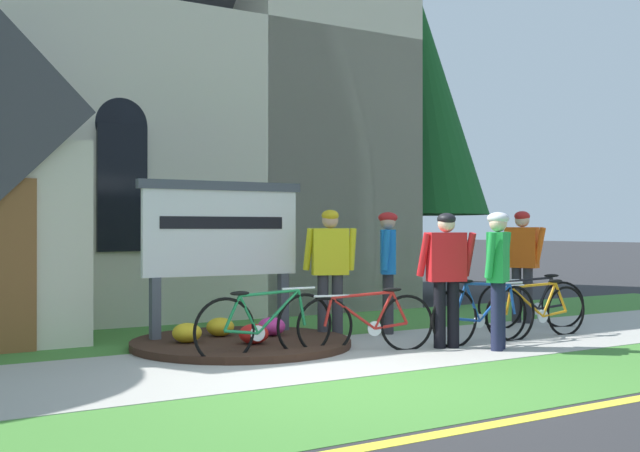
# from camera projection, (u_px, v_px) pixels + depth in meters

# --- Properties ---
(ground) EXTENTS (140.00, 140.00, 0.00)m
(ground) POSITION_uv_depth(u_px,v_px,m) (195.00, 336.00, 10.97)
(ground) COLOR #2B2B2D
(sidewalk_slab) EXTENTS (32.00, 2.63, 0.01)m
(sidewalk_slab) POSITION_uv_depth(u_px,v_px,m) (232.00, 365.00, 8.59)
(sidewalk_slab) COLOR #A8A59E
(sidewalk_slab) RESTS_ON ground
(grass_verge) EXTENTS (32.00, 1.94, 0.01)m
(grass_verge) POSITION_uv_depth(u_px,v_px,m) (350.00, 405.00, 6.66)
(grass_verge) COLOR #427F33
(grass_verge) RESTS_ON ground
(church_lawn) EXTENTS (24.00, 2.48, 0.01)m
(church_lawn) POSITION_uv_depth(u_px,v_px,m) (150.00, 338.00, 10.76)
(church_lawn) COLOR #427F33
(church_lawn) RESTS_ON ground
(curb_paint_stripe) EXTENTS (28.00, 0.16, 0.01)m
(curb_paint_stripe) POSITION_uv_depth(u_px,v_px,m) (437.00, 435.00, 5.71)
(curb_paint_stripe) COLOR yellow
(curb_paint_stripe) RESTS_ON ground
(church_building) EXTENTS (12.06, 11.48, 13.57)m
(church_building) POSITION_uv_depth(u_px,v_px,m) (74.00, 55.00, 15.80)
(church_building) COLOR beige
(church_building) RESTS_ON ground
(church_sign) EXTENTS (2.29, 0.19, 2.11)m
(church_sign) POSITION_uv_depth(u_px,v_px,m) (222.00, 234.00, 10.41)
(church_sign) COLOR #474C56
(church_sign) RESTS_ON ground
(flower_bed) EXTENTS (2.76, 2.76, 0.34)m
(flower_bed) POSITION_uv_depth(u_px,v_px,m) (240.00, 341.00, 9.92)
(flower_bed) COLOR #382319
(flower_bed) RESTS_ON ground
(bicycle_black) EXTENTS (1.78, 0.18, 0.81)m
(bicycle_black) POSITION_uv_depth(u_px,v_px,m) (537.00, 311.00, 10.83)
(bicycle_black) COLOR black
(bicycle_black) RESTS_ON ground
(bicycle_orange) EXTENTS (1.78, 0.08, 0.82)m
(bicycle_orange) POSITION_uv_depth(u_px,v_px,m) (265.00, 325.00, 9.01)
(bicycle_orange) COLOR black
(bicycle_orange) RESTS_ON ground
(bicycle_blue) EXTENTS (1.71, 0.48, 0.79)m
(bicycle_blue) POSITION_uv_depth(u_px,v_px,m) (367.00, 322.00, 9.53)
(bicycle_blue) COLOR black
(bicycle_blue) RESTS_ON ground
(bicycle_red) EXTENTS (1.80, 0.08, 0.86)m
(bicycle_red) POSITION_uv_depth(u_px,v_px,m) (485.00, 314.00, 10.21)
(bicycle_red) COLOR black
(bicycle_red) RESTS_ON ground
(bicycle_white) EXTENTS (1.62, 0.64, 0.82)m
(bicycle_white) POSITION_uv_depth(u_px,v_px,m) (532.00, 303.00, 11.85)
(bicycle_white) COLOR black
(bicycle_white) RESTS_ON ground
(cyclist_in_orange_jersey) EXTENTS (0.48, 0.64, 1.73)m
(cyclist_in_orange_jersey) POSITION_uv_depth(u_px,v_px,m) (388.00, 262.00, 11.20)
(cyclist_in_orange_jersey) COLOR #2D2D33
(cyclist_in_orange_jersey) RESTS_ON ground
(cyclist_in_red_jersey) EXTENTS (0.60, 0.47, 1.75)m
(cyclist_in_red_jersey) POSITION_uv_depth(u_px,v_px,m) (330.00, 262.00, 10.70)
(cyclist_in_red_jersey) COLOR #2D2D33
(cyclist_in_red_jersey) RESTS_ON ground
(cyclist_in_green_jersey) EXTENTS (0.60, 0.48, 1.69)m
(cyclist_in_green_jersey) POSITION_uv_depth(u_px,v_px,m) (446.00, 269.00, 9.82)
(cyclist_in_green_jersey) COLOR black
(cyclist_in_green_jersey) RESTS_ON ground
(cyclist_in_blue_jersey) EXTENTS (0.37, 0.78, 1.77)m
(cyclist_in_blue_jersey) POSITION_uv_depth(u_px,v_px,m) (522.00, 257.00, 12.45)
(cyclist_in_blue_jersey) COLOR #2D2D33
(cyclist_in_blue_jersey) RESTS_ON ground
(cyclist_in_yellow_jersey) EXTENTS (0.60, 0.43, 1.69)m
(cyclist_in_yellow_jersey) POSITION_uv_depth(u_px,v_px,m) (498.00, 269.00, 9.67)
(cyclist_in_yellow_jersey) COLOR #191E38
(cyclist_in_yellow_jersey) RESTS_ON ground
(roadside_conifer) EXTENTS (3.32, 3.32, 7.09)m
(roadside_conifer) POSITION_uv_depth(u_px,v_px,m) (413.00, 95.00, 17.42)
(roadside_conifer) COLOR #4C3823
(roadside_conifer) RESTS_ON ground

